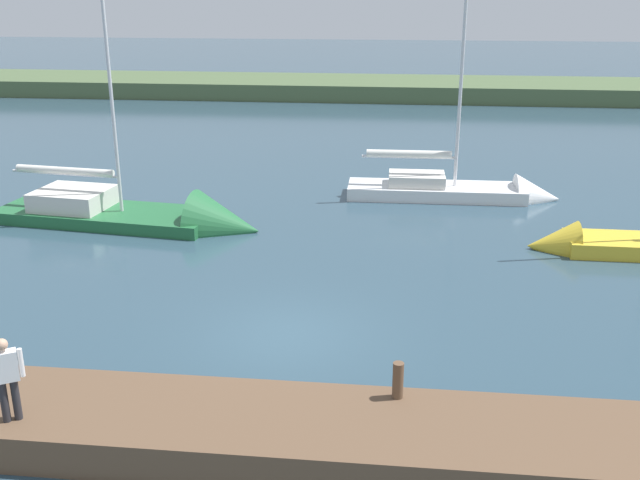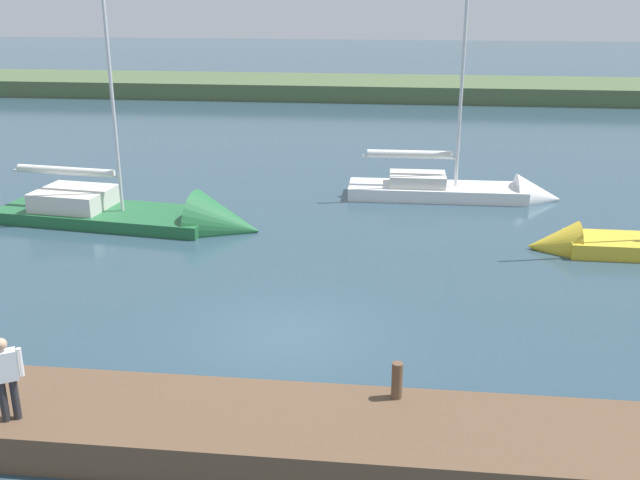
{
  "view_description": "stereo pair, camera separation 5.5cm",
  "coord_description": "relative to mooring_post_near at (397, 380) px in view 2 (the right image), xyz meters",
  "views": [
    {
      "loc": [
        -2.57,
        16.02,
        8.13
      ],
      "look_at": [
        -0.54,
        -2.15,
        1.73
      ],
      "focal_mm": 41.32,
      "sensor_mm": 36.0,
      "label": 1
    },
    {
      "loc": [
        -2.62,
        16.01,
        8.13
      ],
      "look_at": [
        -0.54,
        -2.15,
        1.73
      ],
      "focal_mm": 41.32,
      "sensor_mm": 36.0,
      "label": 2
    }
  ],
  "objects": [
    {
      "name": "dock_pier",
      "position": [
        2.67,
        0.87,
        -0.73
      ],
      "size": [
        26.74,
        2.49,
        0.74
      ],
      "primitive_type": "cube",
      "color": "brown",
      "rests_on": "ground_plane"
    },
    {
      "name": "person_on_dock",
      "position": [
        6.83,
        1.53,
        0.55
      ],
      "size": [
        0.55,
        0.41,
        1.61
      ],
      "rotation": [
        0.0,
        0.0,
        5.25
      ],
      "color": "#28282D",
      "rests_on": "dock_pier"
    },
    {
      "name": "ground_plane",
      "position": [
        2.67,
        -3.8,
        -1.1
      ],
      "size": [
        200.0,
        200.0,
        0.0
      ],
      "primitive_type": "plane",
      "color": "#2D4756"
    },
    {
      "name": "sailboat_far_right",
      "position": [
        -7.44,
        -10.72,
        -0.9
      ],
      "size": [
        7.71,
        1.81,
        8.99
      ],
      "rotation": [
        0.0,
        0.0,
        -0.01
      ],
      "color": "gold",
      "rests_on": "ground_plane"
    },
    {
      "name": "sailboat_outer_mooring",
      "position": [
        -2.55,
        -16.55,
        -0.91
      ],
      "size": [
        8.36,
        2.03,
        10.01
      ],
      "rotation": [
        0.0,
        0.0,
        3.15
      ],
      "color": "white",
      "rests_on": "ground_plane"
    },
    {
      "name": "far_shoreline",
      "position": [
        2.67,
        -44.52,
        -1.1
      ],
      "size": [
        180.0,
        8.0,
        2.4
      ],
      "primitive_type": "cube",
      "color": "#4C603D",
      "rests_on": "ground_plane"
    },
    {
      "name": "mooring_post_near",
      "position": [
        0.0,
        0.0,
        0.0
      ],
      "size": [
        0.21,
        0.21,
        0.72
      ],
      "primitive_type": "cylinder",
      "color": "brown",
      "rests_on": "dock_pier"
    },
    {
      "name": "sailboat_mid_channel",
      "position": [
        8.64,
        -11.84,
        -0.93
      ],
      "size": [
        9.93,
        3.77,
        10.1
      ],
      "rotation": [
        0.0,
        0.0,
        3.02
      ],
      "color": "#236638",
      "rests_on": "ground_plane"
    }
  ]
}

